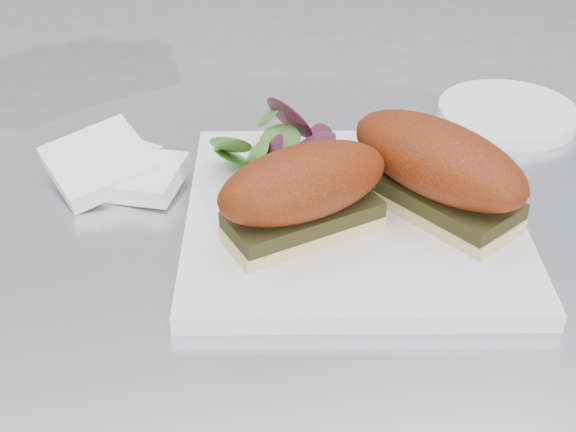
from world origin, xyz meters
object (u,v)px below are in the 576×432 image
Objects in this scene: saucer at (508,113)px; plate at (353,216)px; sandwich_left at (304,192)px; sandwich_right at (436,167)px.

plate is at bearing -143.91° from saucer.
sandwich_right is (0.12, 0.01, 0.00)m from sandwich_left.
saucer is at bearing 109.05° from sandwich_right.
saucer is (0.15, 0.18, -0.05)m from sandwich_right.
saucer is at bearing 18.01° from sandwich_left.
plate is 1.92× the size of saucer.
sandwich_left is (-0.05, -0.03, 0.05)m from plate.
saucer is (0.27, 0.19, -0.05)m from sandwich_left.
sandwich_right is (0.07, -0.01, 0.05)m from plate.
sandwich_right is at bearing -12.31° from plate.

